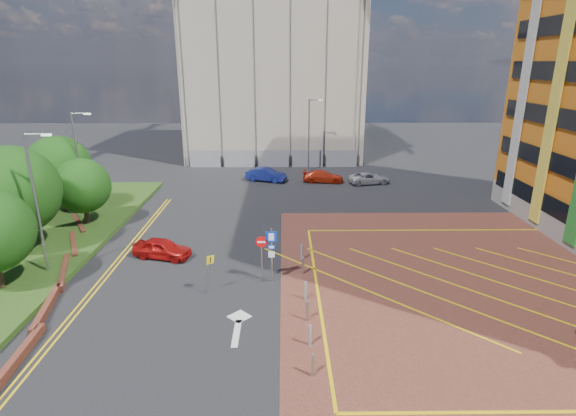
{
  "coord_description": "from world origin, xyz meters",
  "views": [
    {
      "loc": [
        1.17,
        -21.74,
        11.81
      ],
      "look_at": [
        1.44,
        3.79,
        3.47
      ],
      "focal_mm": 28.0,
      "sensor_mm": 36.0,
      "label": 1
    }
  ],
  "objects_px": {
    "tree_b": "(13,191)",
    "lamp_back": "(310,132)",
    "car_red_left": "(162,248)",
    "lamp_left_near": "(37,198)",
    "sign_cluster": "(268,250)",
    "warning_sign": "(208,270)",
    "car_red_back": "(323,176)",
    "lamp_left_far": "(79,160)",
    "car_blue_back": "(266,175)",
    "tree_c": "(82,186)",
    "car_silver_back": "(369,178)",
    "tree_d": "(59,168)"
  },
  "relations": [
    {
      "from": "lamp_left_far",
      "to": "car_red_left",
      "type": "bearing_deg",
      "value": -43.8
    },
    {
      "from": "tree_c",
      "to": "lamp_back",
      "type": "bearing_deg",
      "value": 45.68
    },
    {
      "from": "tree_b",
      "to": "car_blue_back",
      "type": "height_order",
      "value": "tree_b"
    },
    {
      "from": "tree_d",
      "to": "lamp_left_far",
      "type": "bearing_deg",
      "value": -25.68
    },
    {
      "from": "car_red_back",
      "to": "car_silver_back",
      "type": "xyz_separation_m",
      "value": [
        4.62,
        -0.68,
        -0.03
      ]
    },
    {
      "from": "sign_cluster",
      "to": "car_blue_back",
      "type": "distance_m",
      "value": 22.57
    },
    {
      "from": "lamp_back",
      "to": "sign_cluster",
      "type": "height_order",
      "value": "lamp_back"
    },
    {
      "from": "lamp_left_near",
      "to": "lamp_left_far",
      "type": "bearing_deg",
      "value": 101.31
    },
    {
      "from": "tree_c",
      "to": "sign_cluster",
      "type": "height_order",
      "value": "tree_c"
    },
    {
      "from": "sign_cluster",
      "to": "car_red_left",
      "type": "height_order",
      "value": "sign_cluster"
    },
    {
      "from": "tree_c",
      "to": "warning_sign",
      "type": "xyz_separation_m",
      "value": [
        10.71,
        -10.34,
        -1.76
      ]
    },
    {
      "from": "lamp_back",
      "to": "tree_b",
      "type": "bearing_deg",
      "value": -130.41
    },
    {
      "from": "car_red_left",
      "to": "lamp_left_near",
      "type": "bearing_deg",
      "value": 126.64
    },
    {
      "from": "tree_b",
      "to": "lamp_back",
      "type": "xyz_separation_m",
      "value": [
        19.58,
        23.0,
        0.12
      ]
    },
    {
      "from": "lamp_back",
      "to": "lamp_left_near",
      "type": "bearing_deg",
      "value": -122.4
    },
    {
      "from": "lamp_back",
      "to": "warning_sign",
      "type": "relative_size",
      "value": 3.56
    },
    {
      "from": "lamp_back",
      "to": "car_blue_back",
      "type": "xyz_separation_m",
      "value": [
        -4.69,
        -4.5,
        -3.67
      ]
    },
    {
      "from": "tree_b",
      "to": "tree_c",
      "type": "xyz_separation_m",
      "value": [
        2.0,
        5.0,
        -1.04
      ]
    },
    {
      "from": "tree_b",
      "to": "car_red_back",
      "type": "bearing_deg",
      "value": 41.0
    },
    {
      "from": "tree_c",
      "to": "lamp_left_near",
      "type": "height_order",
      "value": "lamp_left_near"
    },
    {
      "from": "tree_c",
      "to": "car_red_left",
      "type": "distance_m",
      "value": 9.34
    },
    {
      "from": "lamp_left_near",
      "to": "warning_sign",
      "type": "relative_size",
      "value": 3.56
    },
    {
      "from": "car_red_back",
      "to": "lamp_left_far",
      "type": "bearing_deg",
      "value": 126.23
    },
    {
      "from": "lamp_left_far",
      "to": "car_red_back",
      "type": "xyz_separation_m",
      "value": [
        19.66,
        11.02,
        -4.06
      ]
    },
    {
      "from": "tree_b",
      "to": "lamp_left_far",
      "type": "bearing_deg",
      "value": 81.23
    },
    {
      "from": "car_red_left",
      "to": "car_red_back",
      "type": "xyz_separation_m",
      "value": [
        11.72,
        18.63,
        -0.02
      ]
    },
    {
      "from": "car_silver_back",
      "to": "tree_d",
      "type": "bearing_deg",
      "value": 97.96
    },
    {
      "from": "lamp_left_near",
      "to": "car_red_back",
      "type": "bearing_deg",
      "value": 49.98
    },
    {
      "from": "car_blue_back",
      "to": "tree_d",
      "type": "bearing_deg",
      "value": 142.66
    },
    {
      "from": "tree_b",
      "to": "car_red_left",
      "type": "height_order",
      "value": "tree_b"
    },
    {
      "from": "car_red_left",
      "to": "car_blue_back",
      "type": "relative_size",
      "value": 0.88
    },
    {
      "from": "tree_c",
      "to": "tree_d",
      "type": "xyz_separation_m",
      "value": [
        -3.0,
        3.0,
        0.68
      ]
    },
    {
      "from": "tree_c",
      "to": "sign_cluster",
      "type": "bearing_deg",
      "value": -33.16
    },
    {
      "from": "sign_cluster",
      "to": "warning_sign",
      "type": "distance_m",
      "value": 3.4
    },
    {
      "from": "lamp_left_far",
      "to": "sign_cluster",
      "type": "height_order",
      "value": "lamp_left_far"
    },
    {
      "from": "tree_b",
      "to": "warning_sign",
      "type": "relative_size",
      "value": 3.0
    },
    {
      "from": "lamp_left_near",
      "to": "lamp_left_far",
      "type": "xyz_separation_m",
      "value": [
        -2.0,
        10.0,
        0.0
      ]
    },
    {
      "from": "warning_sign",
      "to": "car_red_back",
      "type": "relative_size",
      "value": 0.54
    },
    {
      "from": "tree_b",
      "to": "sign_cluster",
      "type": "height_order",
      "value": "tree_b"
    },
    {
      "from": "tree_d",
      "to": "lamp_left_far",
      "type": "height_order",
      "value": "lamp_left_far"
    },
    {
      "from": "car_blue_back",
      "to": "car_silver_back",
      "type": "relative_size",
      "value": 1.01
    },
    {
      "from": "lamp_left_near",
      "to": "car_silver_back",
      "type": "relative_size",
      "value": 1.94
    },
    {
      "from": "car_red_back",
      "to": "car_red_left",
      "type": "bearing_deg",
      "value": 154.76
    },
    {
      "from": "sign_cluster",
      "to": "car_red_left",
      "type": "bearing_deg",
      "value": 153.33
    },
    {
      "from": "tree_c",
      "to": "lamp_left_far",
      "type": "height_order",
      "value": "lamp_left_far"
    },
    {
      "from": "car_red_left",
      "to": "lamp_back",
      "type": "bearing_deg",
      "value": -9.43
    },
    {
      "from": "lamp_back",
      "to": "car_blue_back",
      "type": "bearing_deg",
      "value": -136.17
    },
    {
      "from": "tree_b",
      "to": "car_red_left",
      "type": "xyz_separation_m",
      "value": [
        9.01,
        -0.61,
        -3.61
      ]
    },
    {
      "from": "car_red_back",
      "to": "lamp_back",
      "type": "bearing_deg",
      "value": 20.02
    },
    {
      "from": "warning_sign",
      "to": "car_silver_back",
      "type": "xyz_separation_m",
      "value": [
        12.65,
        22.68,
        -0.86
      ]
    }
  ]
}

